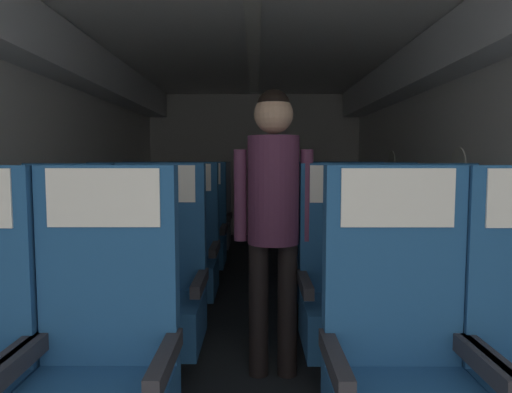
# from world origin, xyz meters

# --- Properties ---
(ground) EXTENTS (3.57, 7.44, 0.02)m
(ground) POSITION_xyz_m (0.00, 3.52, -0.01)
(ground) COLOR #23282D
(fuselage_shell) EXTENTS (3.45, 7.09, 2.28)m
(fuselage_shell) POSITION_xyz_m (0.00, 3.80, 1.62)
(fuselage_shell) COLOR silver
(fuselage_shell) RESTS_ON ground
(seat_a_left_aisle) EXTENTS (0.51, 0.46, 1.18)m
(seat_a_left_aisle) POSITION_xyz_m (-0.49, 1.36, 0.50)
(seat_a_left_aisle) COLOR #38383D
(seat_a_left_aisle) RESTS_ON ground
(seat_a_right_window) EXTENTS (0.51, 0.46, 1.18)m
(seat_a_right_window) POSITION_xyz_m (0.50, 1.35, 0.50)
(seat_a_right_window) COLOR #38383D
(seat_a_right_window) RESTS_ON ground
(seat_b_left_window) EXTENTS (0.51, 0.46, 1.18)m
(seat_b_left_window) POSITION_xyz_m (-0.99, 2.23, 0.50)
(seat_b_left_window) COLOR #38383D
(seat_b_left_window) RESTS_ON ground
(seat_b_left_aisle) EXTENTS (0.51, 0.46, 1.18)m
(seat_b_left_aisle) POSITION_xyz_m (-0.50, 2.26, 0.50)
(seat_b_left_aisle) COLOR #38383D
(seat_b_left_aisle) RESTS_ON ground
(seat_b_right_aisle) EXTENTS (0.51, 0.46, 1.18)m
(seat_b_right_aisle) POSITION_xyz_m (0.98, 2.25, 0.50)
(seat_b_right_aisle) COLOR #38383D
(seat_b_right_aisle) RESTS_ON ground
(seat_b_right_window) EXTENTS (0.51, 0.46, 1.18)m
(seat_b_right_window) POSITION_xyz_m (0.50, 2.23, 0.50)
(seat_b_right_window) COLOR #38383D
(seat_b_right_window) RESTS_ON ground
(seat_c_left_window) EXTENTS (0.51, 0.46, 1.18)m
(seat_c_left_window) POSITION_xyz_m (-0.99, 3.15, 0.50)
(seat_c_left_window) COLOR #38383D
(seat_c_left_window) RESTS_ON ground
(seat_c_left_aisle) EXTENTS (0.51, 0.46, 1.18)m
(seat_c_left_aisle) POSITION_xyz_m (-0.50, 3.15, 0.50)
(seat_c_left_aisle) COLOR #38383D
(seat_c_left_aisle) RESTS_ON ground
(seat_c_right_aisle) EXTENTS (0.51, 0.46, 1.18)m
(seat_c_right_aisle) POSITION_xyz_m (0.98, 3.16, 0.50)
(seat_c_right_aisle) COLOR #38383D
(seat_c_right_aisle) RESTS_ON ground
(seat_c_right_window) EXTENTS (0.51, 0.46, 1.18)m
(seat_c_right_window) POSITION_xyz_m (0.50, 3.15, 0.50)
(seat_c_right_window) COLOR #38383D
(seat_c_right_window) RESTS_ON ground
(seat_d_left_window) EXTENTS (0.51, 0.46, 1.18)m
(seat_d_left_window) POSITION_xyz_m (-0.99, 4.05, 0.50)
(seat_d_left_window) COLOR #38383D
(seat_d_left_window) RESTS_ON ground
(seat_d_left_aisle) EXTENTS (0.51, 0.46, 1.18)m
(seat_d_left_aisle) POSITION_xyz_m (-0.50, 4.06, 0.50)
(seat_d_left_aisle) COLOR #38383D
(seat_d_left_aisle) RESTS_ON ground
(seat_d_right_aisle) EXTENTS (0.51, 0.46, 1.18)m
(seat_d_right_aisle) POSITION_xyz_m (0.98, 4.04, 0.50)
(seat_d_right_aisle) COLOR #38383D
(seat_d_right_aisle) RESTS_ON ground
(seat_d_right_window) EXTENTS (0.51, 0.46, 1.18)m
(seat_d_right_window) POSITION_xyz_m (0.50, 4.04, 0.50)
(seat_d_right_window) COLOR #38383D
(seat_d_right_window) RESTS_ON ground
(seat_e_left_window) EXTENTS (0.51, 0.46, 1.18)m
(seat_e_left_window) POSITION_xyz_m (-0.97, 4.94, 0.50)
(seat_e_left_window) COLOR #38383D
(seat_e_left_window) RESTS_ON ground
(seat_e_left_aisle) EXTENTS (0.51, 0.46, 1.18)m
(seat_e_left_aisle) POSITION_xyz_m (-0.51, 4.93, 0.50)
(seat_e_left_aisle) COLOR #38383D
(seat_e_left_aisle) RESTS_ON ground
(seat_e_right_aisle) EXTENTS (0.51, 0.46, 1.18)m
(seat_e_right_aisle) POSITION_xyz_m (0.99, 4.96, 0.50)
(seat_e_right_aisle) COLOR #38383D
(seat_e_right_aisle) RESTS_ON ground
(seat_e_right_window) EXTENTS (0.51, 0.46, 1.18)m
(seat_e_right_window) POSITION_xyz_m (0.50, 4.95, 0.50)
(seat_e_right_window) COLOR #38383D
(seat_e_right_window) RESTS_ON ground
(flight_attendant) EXTENTS (0.43, 0.28, 1.57)m
(flight_attendant) POSITION_xyz_m (0.12, 2.35, 0.97)
(flight_attendant) COLOR black
(flight_attendant) RESTS_ON ground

